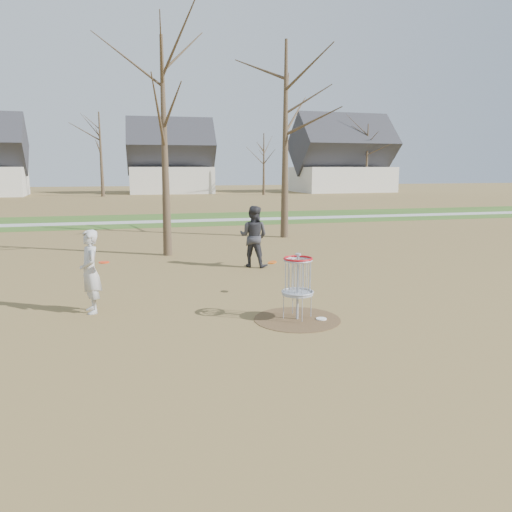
{
  "coord_description": "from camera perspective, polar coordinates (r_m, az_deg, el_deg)",
  "views": [
    {
      "loc": [
        -3.28,
        -9.43,
        3.1
      ],
      "look_at": [
        -0.5,
        1.5,
        1.1
      ],
      "focal_mm": 35.0,
      "sensor_mm": 36.0,
      "label": 1
    }
  ],
  "objects": [
    {
      "name": "houses_row",
      "position": [
        62.46,
        -7.4,
        10.35
      ],
      "size": [
        56.51,
        10.01,
        7.26
      ],
      "color": "silver",
      "rests_on": "ground"
    },
    {
      "name": "player_standing",
      "position": [
        11.27,
        -18.42,
        -1.71
      ],
      "size": [
        0.58,
        0.75,
        1.8
      ],
      "primitive_type": "imported",
      "rotation": [
        0.0,
        0.0,
        -1.32
      ],
      "color": "#B7B7B7",
      "rests_on": "ground"
    },
    {
      "name": "green_band",
      "position": [
        30.77,
        -8.1,
        4.17
      ],
      "size": [
        160.0,
        8.0,
        0.01
      ],
      "primitive_type": "cube",
      "color": "#2D5119",
      "rests_on": "ground"
    },
    {
      "name": "bare_trees",
      "position": [
        45.56,
        -8.08,
        12.77
      ],
      "size": [
        52.62,
        44.98,
        9.0
      ],
      "color": "#382B1E",
      "rests_on": "ground"
    },
    {
      "name": "discs_in_play",
      "position": [
        11.45,
        -6.6,
        -0.72
      ],
      "size": [
        4.12,
        0.97,
        0.37
      ],
      "color": "#EF5A0C",
      "rests_on": "ground"
    },
    {
      "name": "player_throwing",
      "position": [
        15.73,
        -0.28,
        2.26
      ],
      "size": [
        1.19,
        1.13,
        1.93
      ],
      "primitive_type": "imported",
      "rotation": [
        0.0,
        0.0,
        2.56
      ],
      "color": "#323237",
      "rests_on": "ground"
    },
    {
      "name": "dirt_circle",
      "position": [
        10.46,
        4.72,
        -7.2
      ],
      "size": [
        1.8,
        1.8,
        0.01
      ],
      "primitive_type": "cylinder",
      "color": "#47331E",
      "rests_on": "ground"
    },
    {
      "name": "disc_golf_basket",
      "position": [
        10.23,
        4.8,
        -2.33
      ],
      "size": [
        0.64,
        0.64,
        1.35
      ],
      "color": "#9EA3AD",
      "rests_on": "ground"
    },
    {
      "name": "footpath",
      "position": [
        29.78,
        -7.89,
        4.0
      ],
      "size": [
        160.0,
        1.5,
        0.01
      ],
      "primitive_type": "cube",
      "color": "#9E9E99",
      "rests_on": "green_band"
    },
    {
      "name": "ground",
      "position": [
        10.46,
        4.72,
        -7.22
      ],
      "size": [
        160.0,
        160.0,
        0.0
      ],
      "primitive_type": "plane",
      "color": "brown",
      "rests_on": "ground"
    },
    {
      "name": "disc_grounded",
      "position": [
        10.48,
        7.47,
        -7.13
      ],
      "size": [
        0.22,
        0.22,
        0.02
      ],
      "primitive_type": "cylinder",
      "color": "white",
      "rests_on": "dirt_circle"
    }
  ]
}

